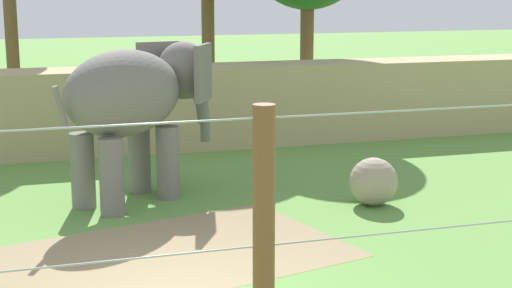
% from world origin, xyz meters
% --- Properties ---
extents(dirt_patch, '(7.21, 5.34, 0.01)m').
position_xyz_m(dirt_patch, '(-0.04, 2.10, 0.00)').
color(dirt_patch, '#937F5B').
rests_on(dirt_patch, ground).
extents(embankment_wall, '(36.00, 1.80, 2.32)m').
position_xyz_m(embankment_wall, '(0.00, 11.14, 1.16)').
color(embankment_wall, tan).
rests_on(embankment_wall, ground).
extents(elephant, '(4.00, 3.44, 3.35)m').
position_xyz_m(elephant, '(0.22, 5.87, 2.22)').
color(elephant, slate).
rests_on(elephant, ground).
extents(enrichment_ball, '(1.02, 1.02, 1.02)m').
position_xyz_m(enrichment_ball, '(4.91, 3.95, 0.51)').
color(enrichment_ball, gray).
rests_on(enrichment_ball, ground).
extents(cable_fence, '(8.58, 0.23, 3.43)m').
position_xyz_m(cable_fence, '(0.06, -3.32, 1.72)').
color(cable_fence, brown).
rests_on(cable_fence, ground).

